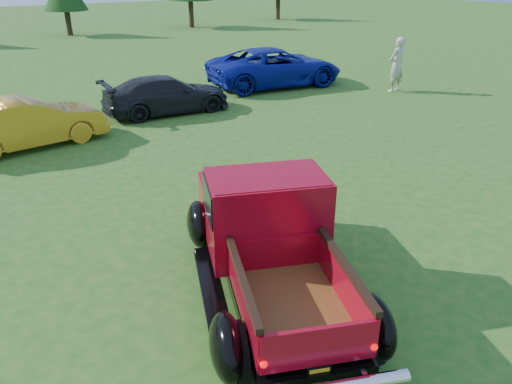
# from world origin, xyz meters

# --- Properties ---
(ground) EXTENTS (120.00, 120.00, 0.00)m
(ground) POSITION_xyz_m (0.00, 0.00, 0.00)
(ground) COLOR #215518
(ground) RESTS_ON ground
(pickup_truck) EXTENTS (3.54, 4.91, 1.71)m
(pickup_truck) POSITION_xyz_m (-0.12, -0.77, 0.81)
(pickup_truck) COLOR black
(pickup_truck) RESTS_ON ground
(show_car_yellow) EXTENTS (3.98, 1.70, 1.28)m
(show_car_yellow) POSITION_xyz_m (-1.54, 7.68, 0.64)
(show_car_yellow) COLOR orange
(show_car_yellow) RESTS_ON ground
(show_car_grey) EXTENTS (4.16, 2.02, 1.17)m
(show_car_grey) POSITION_xyz_m (2.83, 8.64, 0.58)
(show_car_grey) COLOR black
(show_car_grey) RESTS_ON ground
(show_car_blue) EXTENTS (5.59, 3.27, 1.46)m
(show_car_blue) POSITION_xyz_m (8.01, 9.75, 0.73)
(show_car_blue) COLOR navy
(show_car_blue) RESTS_ON ground
(spectator) EXTENTS (0.77, 0.55, 1.97)m
(spectator) POSITION_xyz_m (11.14, 6.47, 0.99)
(spectator) COLOR #AFA897
(spectator) RESTS_ON ground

